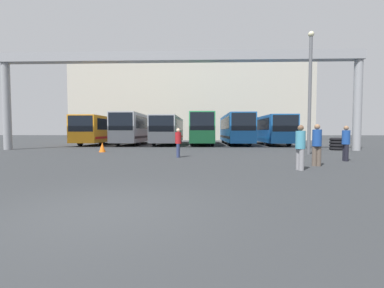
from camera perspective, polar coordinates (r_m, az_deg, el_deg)
The scene contains 16 objects.
ground_plane at distance 4.96m, azimuth -19.27°, elevation -14.22°, with size 200.00×200.00×0.00m, color #2D3033.
building_backdrop at distance 48.77m, azimuth -0.16°, elevation 8.85°, with size 41.06×12.00×13.22m.
overhead_gantry at distance 20.56m, azimuth -3.12°, elevation 16.36°, with size 27.83×0.80×7.52m.
bus_slot_0 at distance 30.78m, azimuth -19.44°, elevation 3.20°, with size 2.60×10.29×3.05m.
bus_slot_1 at distance 30.04m, azimuth -12.40°, elevation 3.60°, with size 2.52×11.17×3.32m.
bus_slot_2 at distance 29.14m, azimuth -5.26°, elevation 3.37°, with size 2.57×10.77×3.04m.
bus_slot_3 at distance 28.92m, azimuth 2.20°, elevation 3.71°, with size 2.45×10.78×3.33m.
bus_slot_4 at distance 29.71m, azimuth 9.52°, elevation 3.58°, with size 2.46×11.84×3.27m.
bus_slot_5 at distance 29.82m, azimuth 16.91°, elevation 3.28°, with size 2.58×10.55×3.06m.
pedestrian_mid_left at distance 14.31m, azimuth -3.09°, elevation 0.44°, with size 0.34×0.34×1.61m.
pedestrian_far_center at distance 14.54m, azimuth 31.00°, elevation 0.31°, with size 0.36×0.36×1.72m.
pedestrian_near_center at distance 10.34m, azimuth 22.93°, elevation -0.47°, with size 0.35×0.35×1.68m.
pedestrian_near_left at distance 11.86m, azimuth 25.99°, elevation 0.03°, with size 0.36×0.36×1.75m.
traffic_cone at distance 19.08m, azimuth -19.31°, elevation -0.69°, with size 0.45×0.45×0.68m.
tire_stack at distance 22.98m, azimuth 29.46°, elevation 0.02°, with size 1.04×1.04×0.96m.
lamp_post at distance 18.16m, azimuth 24.74°, elevation 11.30°, with size 0.36×0.36×7.71m.
Camera 1 is at (1.73, -4.42, 1.44)m, focal length 24.00 mm.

